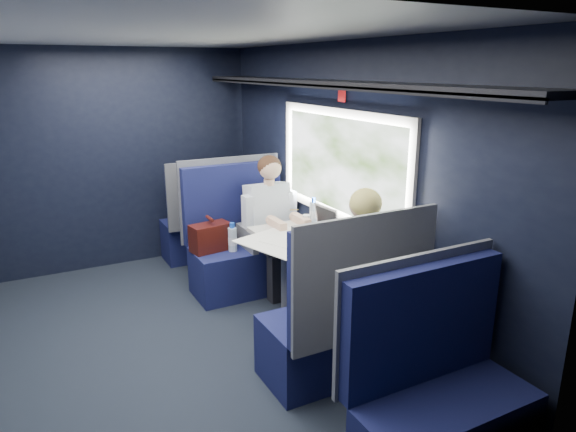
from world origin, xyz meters
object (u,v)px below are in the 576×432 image
seat_row_front (210,223)px  cup (306,220)px  laptop (321,226)px  seat_row_back (438,399)px  seat_bay_near (240,247)px  man (272,218)px  woman (359,267)px  bottle_small (313,212)px  seat_bay_far (341,324)px  table (302,247)px

seat_row_front → cup: (0.41, -1.47, 0.37)m
cup → laptop: bearing=-93.9°
seat_row_back → seat_bay_near: bearing=90.4°
cup → seat_bay_near: bearing=127.9°
seat_row_front → cup: bearing=-74.5°
man → woman: size_ratio=1.00×
seat_row_front → bottle_small: seat_row_front is taller
seat_row_front → woman: woman is taller
woman → laptop: bearing=79.6°
man → bottle_small: 0.46m
laptop → seat_row_front: bearing=102.4°
seat_row_back → seat_row_front: bearing=90.0°
seat_row_front → bottle_small: 1.61m
woman → man: bearing=90.0°
seat_row_back → bottle_small: size_ratio=4.89×
seat_bay_far → seat_row_back: seat_bay_far is taller
table → laptop: (0.20, 0.04, 0.14)m
seat_bay_near → bottle_small: seat_bay_near is taller
seat_bay_far → woman: bearing=33.8°
laptop → cup: 0.29m
table → cup: size_ratio=11.54×
man → cup: bearing=-67.0°
woman → bottle_small: (0.23, 1.03, 0.12)m
laptop → cup: size_ratio=3.84×
table → man: 0.70m
seat_row_back → cup: 2.20m
seat_bay_far → seat_row_front: (0.00, 2.67, -0.00)m
seat_row_front → seat_row_back: bearing=-90.0°
woman → laptop: 0.76m
seat_bay_far → man: 1.62m
seat_row_front → bottle_small: size_ratio=4.89×
seat_bay_far → man: (0.25, 1.57, 0.30)m
seat_bay_near → seat_row_back: bearing=-89.6°
seat_row_front → laptop: (0.39, -1.76, 0.39)m
table → seat_row_front: (-0.18, 1.80, -0.25)m
seat_row_front → bottle_small: (0.48, -1.47, 0.44)m
man → laptop: 0.68m
woman → seat_row_front: bearing=95.7°
seat_bay_near → laptop: (0.40, -0.83, 0.38)m
seat_row_front → cup: size_ratio=13.39×
seat_bay_near → seat_row_front: seat_bay_near is taller
seat_row_back → cup: bearing=79.2°
seat_bay_far → woman: size_ratio=0.95×
seat_row_front → woman: bearing=-84.3°
seat_bay_near → seat_row_back: (0.02, -2.67, -0.01)m
seat_bay_near → woman: bearing=-80.4°
seat_row_back → bottle_small: (0.48, 2.12, 0.44)m
seat_bay_near → bottle_small: size_ratio=5.31×
laptop → seat_row_back: bearing=-101.9°
seat_row_back → bottle_small: 2.22m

